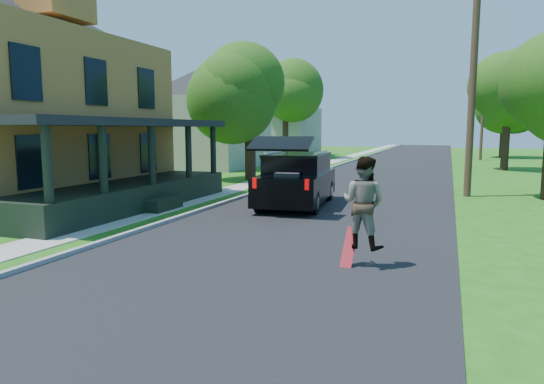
% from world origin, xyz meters
% --- Properties ---
extents(ground, '(140.00, 140.00, 0.00)m').
position_xyz_m(ground, '(0.00, 0.00, 0.00)').
color(ground, '#275B12').
rests_on(ground, ground).
extents(street, '(8.00, 120.00, 0.02)m').
position_xyz_m(street, '(0.00, 20.00, 0.00)').
color(street, black).
rests_on(street, ground).
extents(curb, '(0.15, 120.00, 0.12)m').
position_xyz_m(curb, '(-4.05, 20.00, 0.00)').
color(curb, gray).
rests_on(curb, ground).
extents(sidewalk, '(1.30, 120.00, 0.03)m').
position_xyz_m(sidewalk, '(-5.60, 20.00, 0.00)').
color(sidewalk, '#9B9B93').
rests_on(sidewalk, ground).
extents(front_walk, '(6.50, 1.20, 0.03)m').
position_xyz_m(front_walk, '(-9.50, 6.00, 0.00)').
color(front_walk, '#9B9B93').
rests_on(front_walk, ground).
extents(neighbor_house_mid, '(12.78, 12.78, 8.30)m').
position_xyz_m(neighbor_house_mid, '(-13.50, 24.00, 4.19)').
color(neighbor_house_mid, '#999788').
rests_on(neighbor_house_mid, ground).
extents(neighbor_house_far, '(12.78, 12.78, 8.30)m').
position_xyz_m(neighbor_house_far, '(-13.50, 40.00, 4.19)').
color(neighbor_house_far, '#999788').
rests_on(neighbor_house_far, ground).
extents(black_suv, '(2.55, 5.62, 2.54)m').
position_xyz_m(black_suv, '(-1.40, 8.52, 0.97)').
color(black_suv, black).
rests_on(black_suv, ground).
extents(skateboarder, '(1.04, 0.90, 1.85)m').
position_xyz_m(skateboarder, '(2.15, 1.50, 1.31)').
color(skateboarder, black).
rests_on(skateboarder, ground).
extents(skateboard, '(0.32, 0.43, 0.84)m').
position_xyz_m(skateboard, '(1.90, 1.40, 0.34)').
color(skateboard, '#B00F18').
rests_on(skateboard, ground).
extents(tree_left_mid, '(5.96, 5.58, 7.80)m').
position_xyz_m(tree_left_mid, '(-6.57, 16.51, 5.11)').
color(tree_left_mid, black).
rests_on(tree_left_mid, ground).
extents(tree_left_far, '(7.35, 7.53, 9.87)m').
position_xyz_m(tree_left_far, '(-11.03, 36.19, 6.56)').
color(tree_left_far, black).
rests_on(tree_left_far, ground).
extents(tree_right_mid, '(5.76, 5.92, 8.06)m').
position_xyz_m(tree_right_mid, '(7.26, 28.08, 5.48)').
color(tree_right_mid, black).
rests_on(tree_right_mid, ground).
extents(tree_right_far, '(6.69, 6.96, 8.41)m').
position_xyz_m(tree_right_far, '(8.70, 44.94, 5.47)').
color(tree_right_far, black).
rests_on(tree_right_far, ground).
extents(utility_pole_near, '(1.77, 0.30, 9.02)m').
position_xyz_m(utility_pole_near, '(4.50, 13.32, 4.66)').
color(utility_pole_near, '#442C1F').
rests_on(utility_pole_near, ground).
extents(utility_pole_far, '(1.51, 0.51, 8.70)m').
position_xyz_m(utility_pole_far, '(6.41, 39.18, 4.49)').
color(utility_pole_far, '#442C1F').
rests_on(utility_pole_far, ground).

